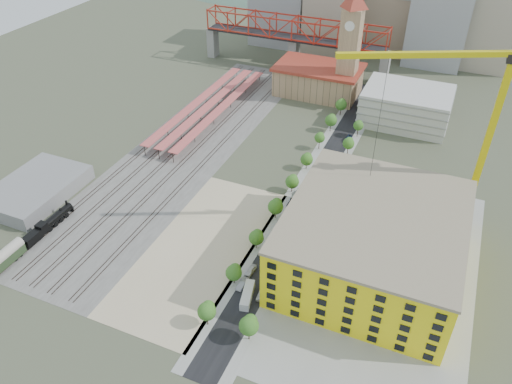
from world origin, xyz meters
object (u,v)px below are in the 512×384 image
at_px(locomotive, 50,223).
at_px(car_0, 251,270).
at_px(site_trailer_b, 274,249).
at_px(construction_building, 373,241).
at_px(tower_crane, 482,110).
at_px(site_trailer_a, 247,295).
at_px(clock_tower, 351,36).
at_px(site_trailer_d, 298,208).
at_px(site_trailer_c, 291,220).

xyz_separation_m(locomotive, car_0, (63.00, 6.61, -1.15)).
bearing_deg(site_trailer_b, locomotive, -166.90).
distance_m(construction_building, tower_crane, 44.25).
bearing_deg(site_trailer_a, clock_tower, 80.98).
height_order(site_trailer_a, site_trailer_d, site_trailer_d).
distance_m(construction_building, site_trailer_b, 27.67).
xyz_separation_m(site_trailer_a, car_0, (-3.00, 8.82, -0.43)).
height_order(clock_tower, site_trailer_c, clock_tower).
height_order(locomotive, tower_crane, tower_crane).
bearing_deg(locomotive, site_trailer_d, 29.51).
relative_size(locomotive, site_trailer_d, 2.01).
distance_m(tower_crane, site_trailer_b, 66.49).
bearing_deg(tower_crane, site_trailer_b, -144.02).
height_order(clock_tower, car_0, clock_tower).
distance_m(construction_building, car_0, 33.67).
distance_m(clock_tower, construction_building, 107.36).
bearing_deg(site_trailer_c, locomotive, -145.03).
bearing_deg(tower_crane, site_trailer_d, -165.51).
distance_m(locomotive, site_trailer_d, 75.84).
distance_m(site_trailer_b, site_trailer_c, 14.01).
distance_m(locomotive, site_trailer_c, 72.76).
relative_size(construction_building, site_trailer_c, 4.89).
distance_m(site_trailer_b, car_0, 10.45).
xyz_separation_m(clock_tower, site_trailer_d, (8.00, -84.04, -27.28)).
height_order(site_trailer_b, site_trailer_d, site_trailer_d).
bearing_deg(site_trailer_b, site_trailer_d, 88.97).
height_order(tower_crane, site_trailer_a, tower_crane).
distance_m(clock_tower, site_trailer_b, 108.61).
relative_size(clock_tower, site_trailer_c, 5.02).
bearing_deg(clock_tower, construction_building, -71.22).
distance_m(construction_building, locomotive, 94.75).
bearing_deg(site_trailer_b, site_trailer_c, 88.97).
height_order(clock_tower, site_trailer_a, clock_tower).
relative_size(tower_crane, site_trailer_b, 6.88).
height_order(tower_crane, site_trailer_b, tower_crane).
bearing_deg(site_trailer_a, locomotive, 165.36).
relative_size(clock_tower, car_0, 11.19).
bearing_deg(construction_building, site_trailer_d, 148.47).
bearing_deg(locomotive, construction_building, 13.10).
bearing_deg(site_trailer_d, site_trailer_b, -105.21).
height_order(clock_tower, locomotive, clock_tower).
xyz_separation_m(clock_tower, construction_building, (34.00, -99.99, -19.29)).
xyz_separation_m(construction_building, locomotive, (-92.00, -21.40, -7.47)).
bearing_deg(site_trailer_c, site_trailer_a, -79.92).
distance_m(site_trailer_a, car_0, 9.33).
distance_m(site_trailer_c, site_trailer_d, 6.73).
relative_size(site_trailer_c, car_0, 2.23).
bearing_deg(construction_building, site_trailer_c, 160.48).
relative_size(site_trailer_b, site_trailer_c, 0.89).
bearing_deg(tower_crane, locomotive, -156.14).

